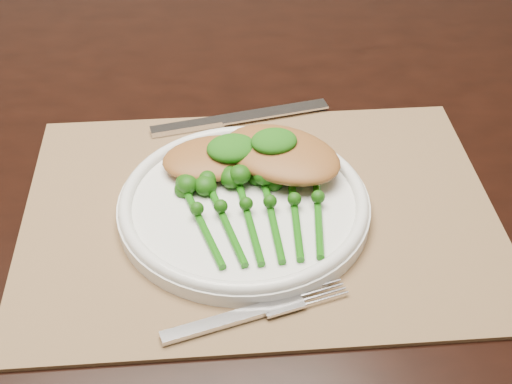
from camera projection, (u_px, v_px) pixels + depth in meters
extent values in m
cube|color=black|center=(150.00, 152.00, 0.88)|extent=(1.72, 1.14, 0.04)
cube|color=olive|center=(260.00, 213.00, 0.76)|extent=(0.54, 0.43, 0.00)
cylinder|color=white|center=(244.00, 207.00, 0.76)|extent=(0.27, 0.27, 0.02)
torus|color=white|center=(244.00, 200.00, 0.75)|extent=(0.26, 0.26, 0.01)
cube|color=silver|center=(187.00, 126.00, 0.88)|extent=(0.09, 0.02, 0.01)
cube|color=silver|center=(274.00, 112.00, 0.90)|extent=(0.14, 0.03, 0.00)
cube|color=silver|center=(214.00, 324.00, 0.64)|extent=(0.10, 0.03, 0.01)
ellipsoid|color=#9B602D|center=(214.00, 158.00, 0.79)|extent=(0.12, 0.08, 0.02)
ellipsoid|color=#9B602D|center=(282.00, 154.00, 0.78)|extent=(0.17, 0.16, 0.03)
ellipsoid|color=#10480A|center=(232.00, 148.00, 0.78)|extent=(0.06, 0.05, 0.02)
ellipsoid|color=#10480A|center=(274.00, 141.00, 0.77)|extent=(0.05, 0.04, 0.02)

